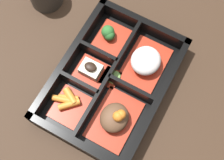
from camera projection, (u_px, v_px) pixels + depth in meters
ground_plane at (112, 84)px, 0.68m from camera, size 3.00×3.00×0.00m
bento_base at (112, 83)px, 0.67m from camera, size 0.31×0.22×0.01m
bento_rim at (111, 80)px, 0.66m from camera, size 0.31×0.22×0.05m
bowl_rice at (146, 62)px, 0.67m from camera, size 0.12×0.08×0.04m
bowl_stew at (115, 118)px, 0.62m from camera, size 0.12×0.08×0.05m
bowl_greens at (110, 35)px, 0.69m from camera, size 0.08×0.07×0.03m
bowl_tofu at (91, 70)px, 0.67m from camera, size 0.06×0.07×0.03m
bowl_carrots at (69, 103)px, 0.65m from camera, size 0.08×0.07×0.02m
bowl_pickles at (112, 78)px, 0.67m from camera, size 0.04×0.04×0.01m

